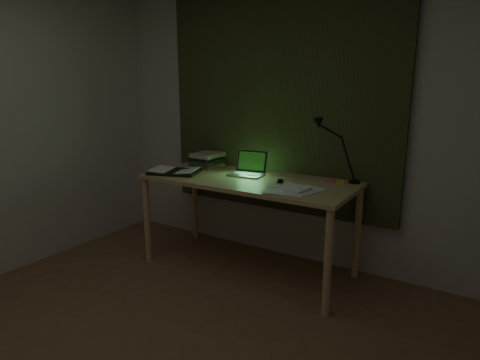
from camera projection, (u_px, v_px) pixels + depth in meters
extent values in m
cube|color=beige|center=(279.00, 121.00, 3.60)|extent=(3.50, 0.00, 2.50)
cube|color=#2A2D16|center=(277.00, 99.00, 3.52)|extent=(2.20, 0.06, 2.00)
ellipsoid|color=black|center=(280.00, 181.00, 3.17)|extent=(0.07, 0.10, 0.03)
cube|color=gold|center=(340.00, 182.00, 3.18)|extent=(0.09, 0.09, 0.02)
cube|color=#E65971|center=(330.00, 181.00, 3.21)|extent=(0.09, 0.09, 0.02)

